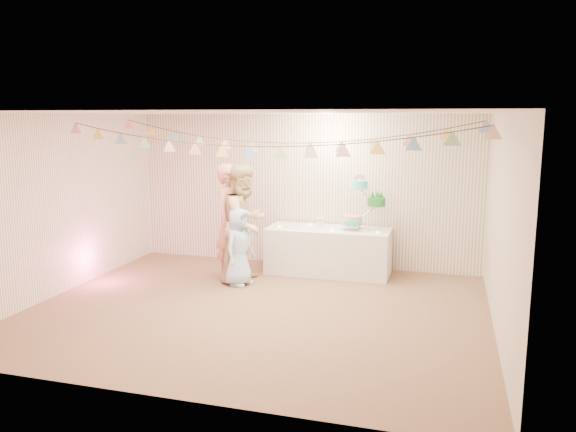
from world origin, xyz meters
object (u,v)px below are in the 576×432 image
(cake_stand, at_px, (363,204))
(person_adult_a, at_px, (231,221))
(table, at_px, (328,251))
(person_adult_b, at_px, (245,223))
(person_child, at_px, (239,247))

(cake_stand, bearing_deg, person_adult_a, -159.34)
(person_adult_a, bearing_deg, cake_stand, -58.84)
(table, xyz_separation_m, cake_stand, (0.55, 0.05, 0.79))
(cake_stand, distance_m, person_adult_b, 1.92)
(cake_stand, height_order, person_adult_a, person_adult_a)
(person_adult_a, xyz_separation_m, person_adult_b, (0.27, -0.08, 0.00))
(table, distance_m, person_child, 1.57)
(table, relative_size, person_child, 1.68)
(person_adult_a, xyz_separation_m, person_child, (0.27, -0.33, -0.32))
(cake_stand, height_order, person_child, cake_stand)
(cake_stand, xyz_separation_m, person_child, (-1.72, -1.08, -0.57))
(table, bearing_deg, person_adult_b, -146.49)
(person_adult_b, relative_size, person_child, 1.54)
(table, relative_size, person_adult_a, 1.09)
(table, height_order, person_adult_a, person_adult_a)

